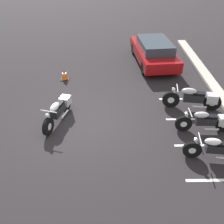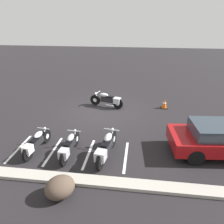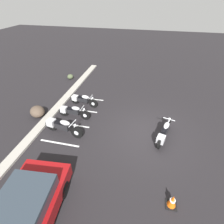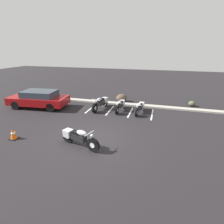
% 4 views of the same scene
% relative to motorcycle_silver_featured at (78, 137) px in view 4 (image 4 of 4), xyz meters
% --- Properties ---
extents(ground, '(60.00, 60.00, 0.00)m').
position_rel_motorcycle_silver_featured_xyz_m(ground, '(0.24, 0.80, -0.45)').
color(ground, black).
extents(motorcycle_silver_featured, '(2.11, 0.89, 0.85)m').
position_rel_motorcycle_silver_featured_xyz_m(motorcycle_silver_featured, '(0.00, 0.00, 0.00)').
color(motorcycle_silver_featured, black).
rests_on(motorcycle_silver_featured, ground).
extents(parked_bike_0, '(0.75, 2.27, 0.90)m').
position_rel_motorcycle_silver_featured_xyz_m(parked_bike_0, '(-0.71, 5.24, 0.02)').
color(parked_bike_0, black).
rests_on(parked_bike_0, ground).
extents(parked_bike_1, '(0.56, 2.00, 0.79)m').
position_rel_motorcycle_silver_featured_xyz_m(parked_bike_1, '(0.75, 5.26, -0.04)').
color(parked_bike_1, black).
rests_on(parked_bike_1, ground).
extents(parked_bike_2, '(0.60, 1.95, 0.77)m').
position_rel_motorcycle_silver_featured_xyz_m(parked_bike_2, '(2.16, 5.18, -0.05)').
color(parked_bike_2, black).
rests_on(parked_bike_2, ground).
extents(car_red, '(4.45, 2.20, 1.29)m').
position_rel_motorcycle_silver_featured_xyz_m(car_red, '(-5.30, 4.28, 0.23)').
color(car_red, black).
rests_on(car_red, ground).
extents(concrete_curb, '(18.00, 0.50, 0.12)m').
position_rel_motorcycle_silver_featured_xyz_m(concrete_curb, '(0.24, 6.67, -0.39)').
color(concrete_curb, '#A8A399').
rests_on(concrete_curb, ground).
extents(landscape_rock_0, '(1.22, 1.24, 0.67)m').
position_rel_motorcycle_silver_featured_xyz_m(landscape_rock_0, '(0.37, 7.37, -0.12)').
color(landscape_rock_0, brown).
rests_on(landscape_rock_0, ground).
extents(landscape_rock_1, '(0.68, 0.67, 0.42)m').
position_rel_motorcycle_silver_featured_xyz_m(landscape_rock_1, '(5.86, 7.73, -0.24)').
color(landscape_rock_1, '#485337').
rests_on(landscape_rock_1, ground).
extents(traffic_cone, '(0.40, 0.40, 0.56)m').
position_rel_motorcycle_silver_featured_xyz_m(traffic_cone, '(-3.40, -0.27, -0.19)').
color(traffic_cone, black).
rests_on(traffic_cone, ground).
extents(stall_line_0, '(0.10, 2.10, 0.00)m').
position_rel_motorcycle_silver_featured_xyz_m(stall_line_0, '(-1.47, 5.05, -0.45)').
color(stall_line_0, white).
rests_on(stall_line_0, ground).
extents(stall_line_1, '(0.10, 2.10, 0.00)m').
position_rel_motorcycle_silver_featured_xyz_m(stall_line_1, '(0.03, 5.05, -0.45)').
color(stall_line_1, white).
rests_on(stall_line_1, ground).
extents(stall_line_2, '(0.10, 2.10, 0.00)m').
position_rel_motorcycle_silver_featured_xyz_m(stall_line_2, '(1.53, 5.05, -0.45)').
color(stall_line_2, white).
rests_on(stall_line_2, ground).
extents(stall_line_3, '(0.10, 2.10, 0.00)m').
position_rel_motorcycle_silver_featured_xyz_m(stall_line_3, '(3.03, 5.05, -0.45)').
color(stall_line_3, white).
rests_on(stall_line_3, ground).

